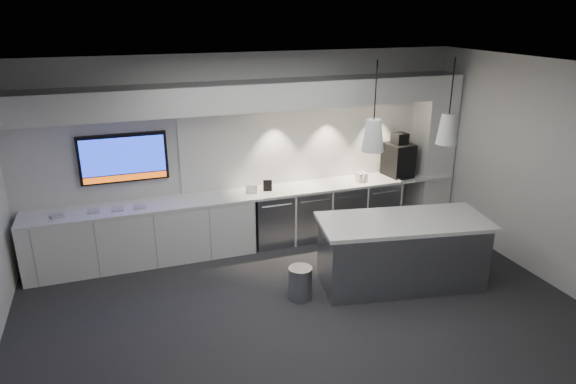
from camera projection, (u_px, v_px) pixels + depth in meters
name	position (u px, v px, depth m)	size (l,w,h in m)	color
floor	(305.00, 316.00, 6.39)	(7.00, 7.00, 0.00)	#29292B
ceiling	(308.00, 70.00, 5.37)	(7.00, 7.00, 0.00)	black
wall_back	(249.00, 150.00, 8.10)	(7.00, 7.00, 0.00)	silver
wall_front	(433.00, 322.00, 3.66)	(7.00, 7.00, 0.00)	silver
wall_right	(546.00, 173.00, 6.97)	(7.00, 7.00, 0.00)	silver
back_counter	(256.00, 193.00, 8.02)	(6.80, 0.65, 0.04)	white
left_base_cabinets	(143.00, 235.00, 7.63)	(3.30, 0.63, 0.86)	white
fridge_unit_a	(271.00, 218.00, 8.26)	(0.60, 0.61, 0.85)	#919399
fridge_unit_b	(308.00, 213.00, 8.45)	(0.60, 0.61, 0.85)	#919399
fridge_unit_c	(342.00, 208.00, 8.65)	(0.60, 0.61, 0.85)	#919399
fridge_unit_d	(376.00, 204.00, 8.84)	(0.60, 0.61, 0.85)	#919399
backsplash	(320.00, 141.00, 8.44)	(4.60, 0.03, 1.30)	white
soffit	(253.00, 96.00, 7.53)	(6.90, 0.60, 0.40)	white
column	(432.00, 149.00, 8.90)	(0.55, 0.55, 2.60)	white
wall_tv	(124.00, 158.00, 7.44)	(1.25, 0.07, 0.72)	black
island	(401.00, 252.00, 6.98)	(2.39, 1.35, 0.96)	#919399
bin	(300.00, 283.00, 6.72)	(0.31, 0.31, 0.44)	#919399
coffee_machine	(398.00, 158.00, 8.73)	(0.46, 0.62, 0.74)	black
sign_black	(268.00, 186.00, 8.04)	(0.14, 0.02, 0.18)	black
sign_white	(251.00, 189.00, 7.93)	(0.18, 0.02, 0.14)	white
cup_cluster	(362.00, 177.00, 8.48)	(0.18, 0.18, 0.15)	white
tray_a	(57.00, 216.00, 7.06)	(0.16, 0.16, 0.03)	#B1B1B1
tray_b	(94.00, 211.00, 7.24)	(0.16, 0.16, 0.03)	#B1B1B1
tray_c	(118.00, 209.00, 7.30)	(0.16, 0.16, 0.03)	#B1B1B1
tray_d	(140.00, 207.00, 7.39)	(0.16, 0.16, 0.03)	#B1B1B1
pendant_left	(373.00, 135.00, 6.25)	(0.28, 0.28, 1.09)	white
pendant_right	(448.00, 129.00, 6.58)	(0.28, 0.28, 1.09)	white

